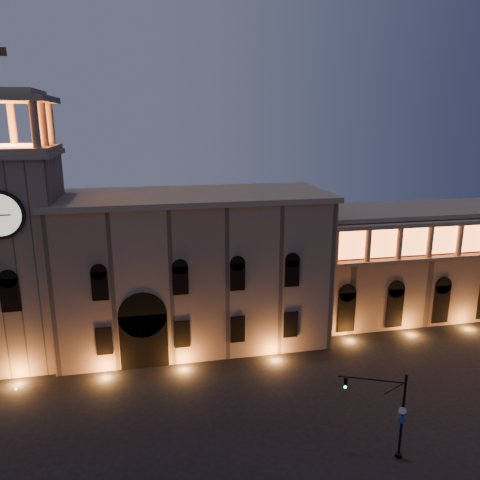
% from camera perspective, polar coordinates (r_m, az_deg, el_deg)
% --- Properties ---
extents(ground, '(160.00, 160.00, 0.00)m').
position_cam_1_polar(ground, '(39.96, 1.55, -25.34)').
color(ground, black).
rests_on(ground, ground).
extents(government_building, '(30.80, 12.80, 17.60)m').
position_cam_1_polar(government_building, '(54.67, -5.74, -3.49)').
color(government_building, '#846A56').
rests_on(government_building, ground).
extents(clock_tower, '(9.80, 9.80, 32.40)m').
position_cam_1_polar(clock_tower, '(54.15, -25.51, -0.93)').
color(clock_tower, '#846A56').
rests_on(clock_tower, ground).
extents(colonnade_wing, '(40.60, 11.50, 14.50)m').
position_cam_1_polar(colonnade_wing, '(68.94, 23.55, -2.09)').
color(colonnade_wing, '#7F6551').
rests_on(colonnade_wing, ground).
extents(traffic_light, '(4.89, 2.28, 7.21)m').
position_cam_1_polar(traffic_light, '(39.88, 17.86, -19.44)').
color(traffic_light, black).
rests_on(traffic_light, ground).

